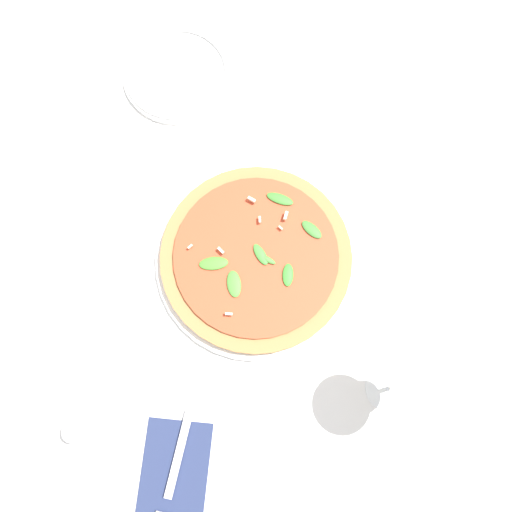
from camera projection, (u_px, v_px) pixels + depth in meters
ground_plane at (233, 272)px, 0.81m from camera, size 6.00×6.00×0.00m
pizza_arugula_main at (256, 258)px, 0.80m from camera, size 0.32×0.32×0.05m
wine_glass at (416, 389)px, 0.64m from camera, size 0.09×0.09×0.18m
napkin at (174, 474)px, 0.73m from camera, size 0.16×0.11×0.01m
fork at (172, 480)px, 0.73m from camera, size 0.20×0.02×0.00m
side_plate_white at (177, 74)px, 0.89m from camera, size 0.19×0.19×0.02m
shaker_pepper at (81, 429)px, 0.72m from camera, size 0.03×0.03×0.07m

